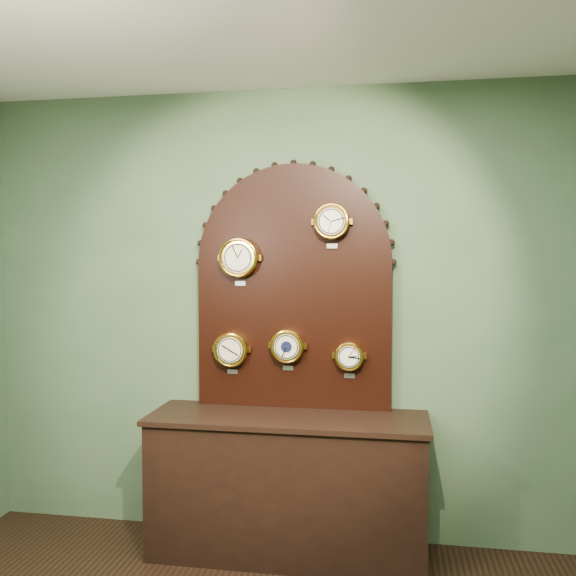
% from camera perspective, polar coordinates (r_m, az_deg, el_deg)
% --- Properties ---
extents(wall_back, '(4.00, 0.00, 4.00)m').
position_cam_1_polar(wall_back, '(3.80, 0.63, -2.52)').
color(wall_back, '#466344').
rests_on(wall_back, ground).
extents(shop_counter, '(1.60, 0.50, 0.80)m').
position_cam_1_polar(shop_counter, '(3.77, -0.05, -18.23)').
color(shop_counter, black).
rests_on(shop_counter, ground_plane).
extents(display_board, '(1.26, 0.06, 1.53)m').
position_cam_1_polar(display_board, '(3.74, 0.51, 0.86)').
color(display_board, black).
rests_on(display_board, shop_counter).
extents(roman_clock, '(0.25, 0.08, 0.30)m').
position_cam_1_polar(roman_clock, '(3.73, -4.64, 2.84)').
color(roman_clock, gold).
rests_on(roman_clock, display_board).
extents(arabic_clock, '(0.22, 0.08, 0.27)m').
position_cam_1_polar(arabic_clock, '(3.64, 4.12, 6.24)').
color(arabic_clock, gold).
rests_on(arabic_clock, display_board).
extents(hygrometer, '(0.22, 0.08, 0.27)m').
position_cam_1_polar(hygrometer, '(3.79, -5.37, -5.77)').
color(hygrometer, gold).
rests_on(hygrometer, display_board).
extents(barometer, '(0.21, 0.08, 0.26)m').
position_cam_1_polar(barometer, '(3.71, -0.07, -5.48)').
color(barometer, gold).
rests_on(barometer, display_board).
extents(tide_clock, '(0.17, 0.08, 0.23)m').
position_cam_1_polar(tide_clock, '(3.68, 5.78, -6.39)').
color(tide_clock, gold).
rests_on(tide_clock, display_board).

